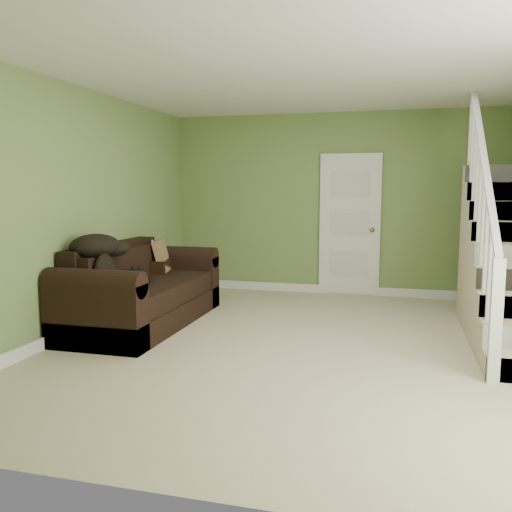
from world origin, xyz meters
The scene contains 14 objects.
floor centered at (0.00, 0.00, 0.00)m, with size 5.00×5.50×0.01m, color tan.
ceiling centered at (0.00, 0.00, 2.60)m, with size 5.00×5.50×0.01m, color white.
wall_back centered at (0.00, 2.75, 1.30)m, with size 5.00×0.04×2.60m, color olive.
wall_front centered at (0.00, -2.75, 1.30)m, with size 5.00×0.04×2.60m, color olive.
wall_left centered at (-2.50, 0.00, 1.30)m, with size 0.04×5.50×2.60m, color olive.
baseboard_back centered at (0.00, 2.72, 0.06)m, with size 5.00×0.04×0.12m, color white.
baseboard_left centered at (-2.47, 0.00, 0.06)m, with size 0.04×5.50×0.12m, color white.
door centered at (0.10, 2.71, 1.01)m, with size 0.86×0.12×2.02m.
sofa centered at (-2.02, 0.38, 0.35)m, with size 1.00×2.31×0.91m.
side_table centered at (-2.26, 1.08, 0.33)m, with size 0.64×0.64×0.88m.
cat centered at (-1.95, 0.20, 0.58)m, with size 0.27×0.46×0.22m.
banana centered at (-1.91, 0.08, 0.52)m, with size 0.06×0.22×0.06m, color yellow.
throw_pillow centered at (-2.07, 1.08, 0.69)m, with size 0.10×0.39×0.39m, color #533A21.
throw_blanket centered at (-2.23, -0.18, 0.94)m, with size 0.46×0.60×0.25m, color black.
Camera 1 is at (0.81, -5.11, 1.54)m, focal length 38.00 mm.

